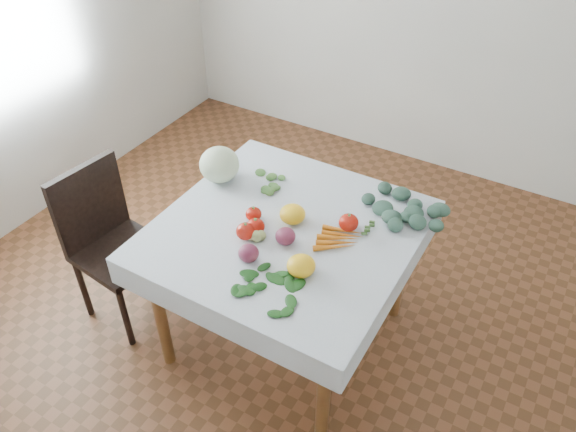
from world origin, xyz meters
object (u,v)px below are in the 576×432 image
at_px(chair, 108,235).
at_px(heirloom_back, 293,214).
at_px(table, 286,245).
at_px(cabbage, 219,165).
at_px(carrot_bunch, 339,238).

xyz_separation_m(chair, heirloom_back, (0.91, 0.32, 0.29)).
distance_m(table, chair, 0.96).
distance_m(chair, heirloom_back, 1.01).
bearing_deg(cabbage, heirloom_back, -12.28).
distance_m(chair, carrot_bunch, 1.22).
relative_size(table, carrot_bunch, 4.44).
distance_m(cabbage, heirloom_back, 0.49).
bearing_deg(carrot_bunch, table, -170.01).
relative_size(cabbage, carrot_bunch, 0.89).
xyz_separation_m(table, carrot_bunch, (0.24, 0.04, 0.12)).
bearing_deg(carrot_bunch, heirloom_back, 176.31).
bearing_deg(cabbage, table, -18.82).
relative_size(table, chair, 1.13).
distance_m(table, cabbage, 0.54).
relative_size(chair, carrot_bunch, 3.93).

